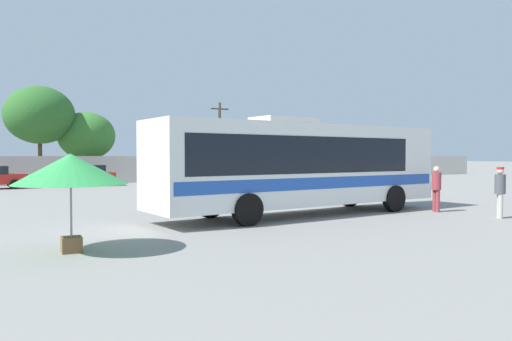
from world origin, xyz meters
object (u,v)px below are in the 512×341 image
at_px(attendant_by_bus_door, 436,186).
at_px(vendor_umbrella_secondary_green, 71,170).
at_px(coach_bus_white_blue, 300,164).
at_px(passenger_waiting_on_apron, 500,189).
at_px(roadside_tree_midleft, 40,115).
at_px(parked_car_second_red, 86,175).
at_px(utility_pole_near, 220,139).
at_px(roadside_tree_midright, 87,136).

bearing_deg(attendant_by_bus_door, vendor_umbrella_secondary_green, -171.88).
relative_size(coach_bus_white_blue, passenger_waiting_on_apron, 6.70).
height_order(attendant_by_bus_door, roadside_tree_midleft, roadside_tree_midleft).
distance_m(coach_bus_white_blue, passenger_waiting_on_apron, 7.13).
bearing_deg(parked_car_second_red, roadside_tree_midleft, 111.91).
height_order(utility_pole_near, roadside_tree_midright, utility_pole_near).
relative_size(coach_bus_white_blue, parked_car_second_red, 3.00).
distance_m(coach_bus_white_blue, parked_car_second_red, 22.20).
bearing_deg(parked_car_second_red, passenger_waiting_on_apron, -68.00).
relative_size(coach_bus_white_blue, utility_pole_near, 1.67).
bearing_deg(vendor_umbrella_secondary_green, roadside_tree_midright, 81.34).
distance_m(vendor_umbrella_secondary_green, parked_car_second_red, 25.54).
relative_size(parked_car_second_red, roadside_tree_midleft, 0.51).
xyz_separation_m(coach_bus_white_blue, roadside_tree_midleft, (-7.21, 28.30, 3.60)).
xyz_separation_m(roadside_tree_midleft, roadside_tree_midright, (3.73, 0.54, -1.61)).
relative_size(passenger_waiting_on_apron, roadside_tree_midleft, 0.23).
height_order(vendor_umbrella_secondary_green, roadside_tree_midright, roadside_tree_midright).
distance_m(attendant_by_bus_door, roadside_tree_midleft, 32.71).
bearing_deg(vendor_umbrella_secondary_green, attendant_by_bus_door, 8.12).
height_order(roadside_tree_midleft, roadside_tree_midright, roadside_tree_midleft).
relative_size(utility_pole_near, roadside_tree_midleft, 0.92).
xyz_separation_m(passenger_waiting_on_apron, utility_pole_near, (2.79, 32.01, 2.78)).
height_order(coach_bus_white_blue, parked_car_second_red, coach_bus_white_blue).
xyz_separation_m(attendant_by_bus_door, roadside_tree_midright, (-8.83, 30.41, 2.89)).
relative_size(attendant_by_bus_door, parked_car_second_red, 0.44).
xyz_separation_m(vendor_umbrella_secondary_green, utility_pole_near, (17.03, 31.54, 1.93)).
height_order(parked_car_second_red, utility_pole_near, utility_pole_near).
bearing_deg(attendant_by_bus_door, roadside_tree_midleft, 112.80).
bearing_deg(attendant_by_bus_door, utility_pole_near, 83.69).
xyz_separation_m(parked_car_second_red, roadside_tree_midright, (1.07, 7.14, 3.10)).
distance_m(passenger_waiting_on_apron, roadside_tree_midleft, 35.12).
bearing_deg(roadside_tree_midright, attendant_by_bus_door, -73.81).
relative_size(attendant_by_bus_door, utility_pole_near, 0.25).
bearing_deg(parked_car_second_red, vendor_umbrella_secondary_green, -98.68).
bearing_deg(attendant_by_bus_door, parked_car_second_red, 113.06).
height_order(utility_pole_near, roadside_tree_midleft, roadside_tree_midleft).
xyz_separation_m(passenger_waiting_on_apron, parked_car_second_red, (-10.38, 25.70, -0.23)).
bearing_deg(coach_bus_white_blue, roadside_tree_midright, 96.87).
distance_m(passenger_waiting_on_apron, roadside_tree_midright, 34.25).
distance_m(parked_car_second_red, roadside_tree_midright, 7.86).
bearing_deg(vendor_umbrella_secondary_green, parked_car_second_red, 81.32).
height_order(coach_bus_white_blue, attendant_by_bus_door, coach_bus_white_blue).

